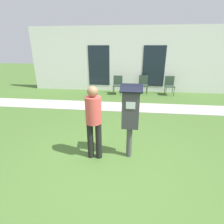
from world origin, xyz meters
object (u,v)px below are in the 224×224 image
Objects in this scene: parking_meter at (130,113)px; outdoor_chair_middle at (143,83)px; outdoor_chair_left at (118,83)px; outdoor_chair_right at (170,84)px; person_standing at (94,118)px.

parking_meter is 1.77× the size of outdoor_chair_middle.
outdoor_chair_right is (2.53, 0.15, 0.00)m from outdoor_chair_left.
outdoor_chair_right is (1.82, 5.42, -0.49)m from parking_meter.
parking_meter is at bearing -119.63° from outdoor_chair_middle.
parking_meter is 1.77× the size of outdoor_chair_left.
parking_meter reaches higher than person_standing.
person_standing is (-0.73, -0.13, -0.09)m from parking_meter.
parking_meter is at bearing -96.71° from outdoor_chair_left.
parking_meter is at bearing -110.11° from outdoor_chair_right.
outdoor_chair_middle is (1.29, 5.64, -0.40)m from person_standing.
parking_meter reaches higher than outdoor_chair_middle.
parking_meter is 5.74m from outdoor_chair_right.
parking_meter reaches higher than outdoor_chair_right.
person_standing is 5.42m from outdoor_chair_left.
person_standing is 1.76× the size of outdoor_chair_left.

